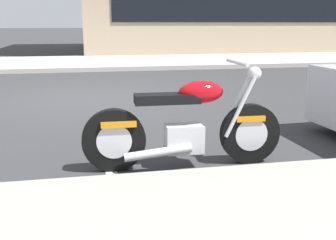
{
  "coord_description": "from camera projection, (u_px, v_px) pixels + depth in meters",
  "views": [
    {
      "loc": [
        -0.21,
        -8.37,
        1.51
      ],
      "look_at": [
        0.61,
        -4.33,
        0.52
      ],
      "focal_mm": 43.21,
      "sensor_mm": 36.0,
      "label": 1
    }
  ],
  "objects": [
    {
      "name": "parking_stall_stripe",
      "position": [
        110.0,
        163.0,
        4.46
      ],
      "size": [
        0.12,
        2.2,
        0.01
      ],
      "primitive_type": "cube",
      "color": "silver",
      "rests_on": "ground"
    },
    {
      "name": "parked_motorcycle",
      "position": [
        186.0,
        127.0,
        4.29
      ],
      "size": [
        2.14,
        0.62,
        1.13
      ],
      "rotation": [
        0.0,
        0.0,
        -0.03
      ],
      "color": "black",
      "rests_on": "ground"
    },
    {
      "name": "ground_plane",
      "position": [
        98.0,
        98.0,
        8.37
      ],
      "size": [
        260.0,
        260.0,
        0.0
      ],
      "primitive_type": "plane",
      "color": "#333335"
    }
  ]
}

